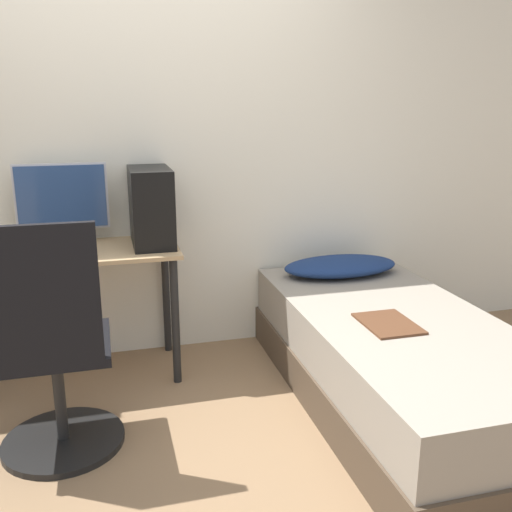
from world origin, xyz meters
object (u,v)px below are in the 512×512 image
object	(u,v)px
monitor	(62,200)
keyboard	(58,255)
office_chair	(55,367)
pc_tower	(151,207)
bed	(396,360)

from	to	relation	value
monitor	keyboard	size ratio (longest dim) A/B	1.34
keyboard	office_chair	bearing A→B (deg)	-90.27
office_chair	pc_tower	world-z (taller)	pc_tower
keyboard	monitor	bearing A→B (deg)	84.62
office_chair	pc_tower	bearing A→B (deg)	57.41
monitor	office_chair	bearing A→B (deg)	-91.81
bed	pc_tower	bearing A→B (deg)	145.99
monitor	pc_tower	xyz separation A→B (m)	(0.47, -0.13, -0.03)
bed	pc_tower	distance (m)	1.53
office_chair	bed	world-z (taller)	office_chair
monitor	bed	bearing A→B (deg)	-29.23
monitor	keyboard	xyz separation A→B (m)	(-0.03, -0.27, -0.24)
bed	office_chair	bearing A→B (deg)	-179.40
office_chair	monitor	xyz separation A→B (m)	(0.03, 0.91, 0.56)
pc_tower	monitor	bearing A→B (deg)	164.24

